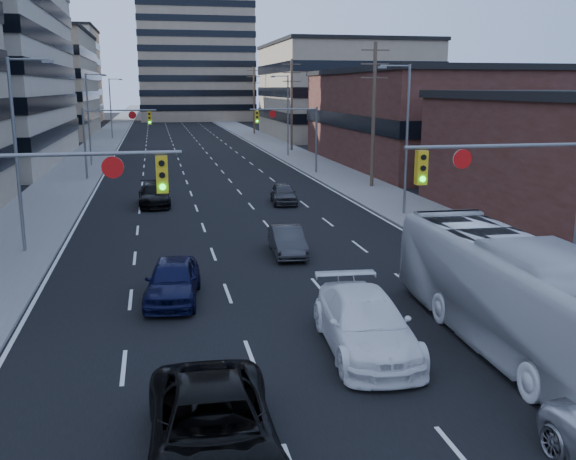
{
  "coord_description": "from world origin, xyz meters",
  "views": [
    {
      "loc": [
        -4.28,
        -11.26,
        7.67
      ],
      "look_at": [
        0.71,
        12.79,
        2.2
      ],
      "focal_mm": 40.0,
      "sensor_mm": 36.0,
      "label": 1
    }
  ],
  "objects_px": {
    "black_pickup": "(212,429)",
    "transit_bus": "(516,295)",
    "sedan_blue": "(173,280)",
    "white_van": "(365,323)"
  },
  "relations": [
    {
      "from": "white_van",
      "to": "sedan_blue",
      "type": "height_order",
      "value": "white_van"
    },
    {
      "from": "white_van",
      "to": "transit_bus",
      "type": "bearing_deg",
      "value": -5.52
    },
    {
      "from": "white_van",
      "to": "black_pickup",
      "type": "bearing_deg",
      "value": -130.53
    },
    {
      "from": "black_pickup",
      "to": "transit_bus",
      "type": "height_order",
      "value": "transit_bus"
    },
    {
      "from": "black_pickup",
      "to": "sedan_blue",
      "type": "height_order",
      "value": "black_pickup"
    },
    {
      "from": "black_pickup",
      "to": "white_van",
      "type": "distance_m",
      "value": 7.07
    },
    {
      "from": "black_pickup",
      "to": "white_van",
      "type": "bearing_deg",
      "value": 46.77
    },
    {
      "from": "black_pickup",
      "to": "white_van",
      "type": "relative_size",
      "value": 0.98
    },
    {
      "from": "black_pickup",
      "to": "sedan_blue",
      "type": "relative_size",
      "value": 1.26
    },
    {
      "from": "transit_bus",
      "to": "sedan_blue",
      "type": "bearing_deg",
      "value": 148.01
    }
  ]
}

